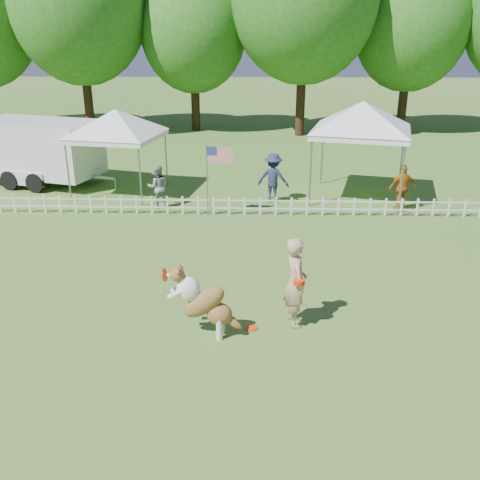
{
  "coord_description": "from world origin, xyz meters",
  "views": [
    {
      "loc": [
        0.63,
        -9.34,
        5.59
      ],
      "look_at": [
        0.27,
        2.0,
        1.1
      ],
      "focal_mm": 40.0,
      "sensor_mm": 36.0,
      "label": 1
    }
  ],
  "objects_px": {
    "frisbee_on_turf": "(251,328)",
    "canopy_tent_left": "(119,153)",
    "spectator_b": "(273,178)",
    "canopy_tent_right": "(359,152)",
    "dog": "(205,302)",
    "spectator_c": "(402,188)",
    "spectator_a": "(158,187)",
    "cargo_trailer": "(39,152)",
    "flag_pole": "(207,181)",
    "handler": "(296,282)"
  },
  "relations": [
    {
      "from": "frisbee_on_turf",
      "to": "canopy_tent_left",
      "type": "distance_m",
      "value": 10.67
    },
    {
      "from": "canopy_tent_left",
      "to": "canopy_tent_right",
      "type": "height_order",
      "value": "canopy_tent_right"
    },
    {
      "from": "spectator_b",
      "to": "frisbee_on_turf",
      "type": "bearing_deg",
      "value": 100.13
    },
    {
      "from": "handler",
      "to": "dog",
      "type": "bearing_deg",
      "value": 94.66
    },
    {
      "from": "frisbee_on_turf",
      "to": "dog",
      "type": "bearing_deg",
      "value": -164.15
    },
    {
      "from": "frisbee_on_turf",
      "to": "spectator_b",
      "type": "height_order",
      "value": "spectator_b"
    },
    {
      "from": "dog",
      "to": "canopy_tent_left",
      "type": "xyz_separation_m",
      "value": [
        -3.98,
        9.63,
        0.76
      ]
    },
    {
      "from": "canopy_tent_right",
      "to": "dog",
      "type": "bearing_deg",
      "value": -101.84
    },
    {
      "from": "dog",
      "to": "spectator_c",
      "type": "xyz_separation_m",
      "value": [
        5.73,
        7.98,
        0.05
      ]
    },
    {
      "from": "handler",
      "to": "canopy_tent_right",
      "type": "height_order",
      "value": "canopy_tent_right"
    },
    {
      "from": "frisbee_on_turf",
      "to": "flag_pole",
      "type": "bearing_deg",
      "value": 102.08
    },
    {
      "from": "handler",
      "to": "frisbee_on_turf",
      "type": "relative_size",
      "value": 7.59
    },
    {
      "from": "handler",
      "to": "flag_pole",
      "type": "relative_size",
      "value": 0.82
    },
    {
      "from": "dog",
      "to": "flag_pole",
      "type": "xyz_separation_m",
      "value": [
        -0.6,
        7.2,
        0.43
      ]
    },
    {
      "from": "canopy_tent_right",
      "to": "cargo_trailer",
      "type": "distance_m",
      "value": 11.95
    },
    {
      "from": "handler",
      "to": "canopy_tent_right",
      "type": "relative_size",
      "value": 0.57
    },
    {
      "from": "dog",
      "to": "spectator_a",
      "type": "bearing_deg",
      "value": 113.22
    },
    {
      "from": "canopy_tent_left",
      "to": "spectator_b",
      "type": "bearing_deg",
      "value": 0.58
    },
    {
      "from": "frisbee_on_turf",
      "to": "spectator_b",
      "type": "distance_m",
      "value": 8.53
    },
    {
      "from": "frisbee_on_turf",
      "to": "spectator_a",
      "type": "relative_size",
      "value": 0.17
    },
    {
      "from": "spectator_c",
      "to": "flag_pole",
      "type": "bearing_deg",
      "value": -3.25
    },
    {
      "from": "spectator_a",
      "to": "spectator_c",
      "type": "distance_m",
      "value": 8.04
    },
    {
      "from": "cargo_trailer",
      "to": "flag_pole",
      "type": "height_order",
      "value": "cargo_trailer"
    },
    {
      "from": "spectator_c",
      "to": "cargo_trailer",
      "type": "bearing_deg",
      "value": -22.61
    },
    {
      "from": "cargo_trailer",
      "to": "spectator_a",
      "type": "distance_m",
      "value": 5.82
    },
    {
      "from": "canopy_tent_right",
      "to": "spectator_a",
      "type": "bearing_deg",
      "value": -154.58
    },
    {
      "from": "canopy_tent_right",
      "to": "flag_pole",
      "type": "distance_m",
      "value": 5.57
    },
    {
      "from": "canopy_tent_right",
      "to": "spectator_b",
      "type": "bearing_deg",
      "value": -153.94
    },
    {
      "from": "handler",
      "to": "flag_pole",
      "type": "height_order",
      "value": "flag_pole"
    },
    {
      "from": "cargo_trailer",
      "to": "spectator_b",
      "type": "relative_size",
      "value": 3.31
    },
    {
      "from": "frisbee_on_turf",
      "to": "spectator_c",
      "type": "xyz_separation_m",
      "value": [
        4.84,
        7.72,
        0.75
      ]
    },
    {
      "from": "canopy_tent_right",
      "to": "spectator_a",
      "type": "relative_size",
      "value": 2.29
    },
    {
      "from": "dog",
      "to": "cargo_trailer",
      "type": "xyz_separation_m",
      "value": [
        -7.34,
        10.85,
        0.52
      ]
    },
    {
      "from": "handler",
      "to": "canopy_tent_left",
      "type": "height_order",
      "value": "canopy_tent_left"
    },
    {
      "from": "frisbee_on_turf",
      "to": "canopy_tent_left",
      "type": "relative_size",
      "value": 0.08
    },
    {
      "from": "handler",
      "to": "frisbee_on_turf",
      "type": "xyz_separation_m",
      "value": [
        -0.86,
        -0.24,
        -0.92
      ]
    },
    {
      "from": "dog",
      "to": "canopy_tent_right",
      "type": "bearing_deg",
      "value": 71.36
    },
    {
      "from": "dog",
      "to": "spectator_a",
      "type": "relative_size",
      "value": 0.99
    },
    {
      "from": "frisbee_on_turf",
      "to": "canopy_tent_right",
      "type": "bearing_deg",
      "value": 68.36
    },
    {
      "from": "frisbee_on_turf",
      "to": "spectator_b",
      "type": "relative_size",
      "value": 0.14
    },
    {
      "from": "canopy_tent_left",
      "to": "canopy_tent_right",
      "type": "xyz_separation_m",
      "value": [
        8.48,
        -0.27,
        0.17
      ]
    },
    {
      "from": "cargo_trailer",
      "to": "frisbee_on_turf",
      "type": "bearing_deg",
      "value": -36.02
    },
    {
      "from": "cargo_trailer",
      "to": "dog",
      "type": "bearing_deg",
      "value": -39.78
    },
    {
      "from": "canopy_tent_left",
      "to": "spectator_a",
      "type": "xyz_separation_m",
      "value": [
        1.67,
        -1.66,
        -0.75
      ]
    },
    {
      "from": "flag_pole",
      "to": "handler",
      "type": "bearing_deg",
      "value": -66.8
    },
    {
      "from": "flag_pole",
      "to": "spectator_b",
      "type": "xyz_separation_m",
      "value": [
        2.12,
        1.52,
        -0.29
      ]
    },
    {
      "from": "canopy_tent_left",
      "to": "spectator_a",
      "type": "distance_m",
      "value": 2.47
    },
    {
      "from": "spectator_b",
      "to": "canopy_tent_right",
      "type": "bearing_deg",
      "value": -153.4
    },
    {
      "from": "spectator_a",
      "to": "spectator_c",
      "type": "bearing_deg",
      "value": 166.61
    },
    {
      "from": "handler",
      "to": "cargo_trailer",
      "type": "bearing_deg",
      "value": 30.28
    }
  ]
}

